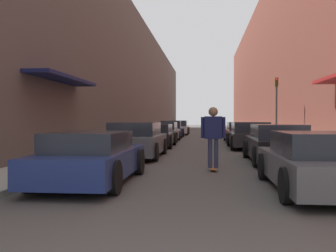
{
  "coord_description": "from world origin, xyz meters",
  "views": [
    {
      "loc": [
        0.19,
        -1.1,
        1.43
      ],
      "look_at": [
        -1.21,
        12.83,
        1.19
      ],
      "focal_mm": 40.0,
      "sensor_mm": 36.0,
      "label": 1
    }
  ],
  "objects_px": {
    "parked_car_left_1": "(136,140)",
    "parked_car_left_4": "(171,129)",
    "parked_car_right_1": "(276,144)",
    "traffic_light": "(276,103)",
    "skateboarder": "(213,131)",
    "parked_car_left_2": "(156,136)",
    "parked_car_left_5": "(179,128)",
    "parked_car_right_0": "(319,162)",
    "parked_car_left_3": "(163,132)",
    "parked_car_right_3": "(241,133)",
    "parked_car_right_2": "(249,136)",
    "parked_car_left_0": "(92,158)"
  },
  "relations": [
    {
      "from": "parked_car_left_3",
      "to": "parked_car_left_2",
      "type": "bearing_deg",
      "value": -87.53
    },
    {
      "from": "parked_car_left_0",
      "to": "parked_car_left_5",
      "type": "relative_size",
      "value": 0.91
    },
    {
      "from": "parked_car_left_4",
      "to": "traffic_light",
      "type": "bearing_deg",
      "value": -56.23
    },
    {
      "from": "parked_car_left_1",
      "to": "skateboarder",
      "type": "distance_m",
      "value": 4.45
    },
    {
      "from": "parked_car_left_2",
      "to": "parked_car_right_1",
      "type": "bearing_deg",
      "value": -53.54
    },
    {
      "from": "parked_car_left_5",
      "to": "parked_car_right_3",
      "type": "relative_size",
      "value": 1.0
    },
    {
      "from": "parked_car_left_2",
      "to": "parked_car_right_3",
      "type": "distance_m",
      "value": 6.67
    },
    {
      "from": "parked_car_right_1",
      "to": "traffic_light",
      "type": "height_order",
      "value": "traffic_light"
    },
    {
      "from": "skateboarder",
      "to": "parked_car_right_2",
      "type": "bearing_deg",
      "value": 76.69
    },
    {
      "from": "parked_car_right_0",
      "to": "parked_car_left_4",
      "type": "bearing_deg",
      "value": 102.81
    },
    {
      "from": "parked_car_left_3",
      "to": "parked_car_left_4",
      "type": "relative_size",
      "value": 0.98
    },
    {
      "from": "parked_car_left_4",
      "to": "parked_car_left_5",
      "type": "bearing_deg",
      "value": 88.13
    },
    {
      "from": "parked_car_left_1",
      "to": "parked_car_right_0",
      "type": "distance_m",
      "value": 7.92
    },
    {
      "from": "parked_car_left_4",
      "to": "parked_car_right_2",
      "type": "height_order",
      "value": "parked_car_left_4"
    },
    {
      "from": "parked_car_left_2",
      "to": "parked_car_right_3",
      "type": "xyz_separation_m",
      "value": [
        4.78,
        4.64,
        0.02
      ]
    },
    {
      "from": "parked_car_right_2",
      "to": "parked_car_left_4",
      "type": "bearing_deg",
      "value": 114.43
    },
    {
      "from": "parked_car_right_3",
      "to": "traffic_light",
      "type": "distance_m",
      "value": 4.58
    },
    {
      "from": "parked_car_left_4",
      "to": "parked_car_right_3",
      "type": "distance_m",
      "value": 7.49
    },
    {
      "from": "parked_car_right_0",
      "to": "parked_car_right_3",
      "type": "relative_size",
      "value": 0.88
    },
    {
      "from": "traffic_light",
      "to": "skateboarder",
      "type": "bearing_deg",
      "value": -110.14
    },
    {
      "from": "parked_car_left_5",
      "to": "parked_car_right_0",
      "type": "relative_size",
      "value": 1.14
    },
    {
      "from": "parked_car_left_2",
      "to": "parked_car_left_3",
      "type": "relative_size",
      "value": 1.11
    },
    {
      "from": "parked_car_left_1",
      "to": "parked_car_right_2",
      "type": "distance_m",
      "value": 6.83
    },
    {
      "from": "parked_car_left_4",
      "to": "parked_car_right_1",
      "type": "relative_size",
      "value": 0.89
    },
    {
      "from": "parked_car_left_2",
      "to": "parked_car_left_5",
      "type": "relative_size",
      "value": 0.95
    },
    {
      "from": "parked_car_left_5",
      "to": "parked_car_right_2",
      "type": "bearing_deg",
      "value": -74.23
    },
    {
      "from": "parked_car_left_0",
      "to": "parked_car_right_2",
      "type": "distance_m",
      "value": 11.64
    },
    {
      "from": "parked_car_right_0",
      "to": "traffic_light",
      "type": "relative_size",
      "value": 1.18
    },
    {
      "from": "parked_car_left_2",
      "to": "skateboarder",
      "type": "height_order",
      "value": "skateboarder"
    },
    {
      "from": "parked_car_right_0",
      "to": "parked_car_left_2",
      "type": "bearing_deg",
      "value": 112.37
    },
    {
      "from": "parked_car_left_2",
      "to": "parked_car_left_5",
      "type": "xyz_separation_m",
      "value": [
        0.01,
        16.15,
        0.06
      ]
    },
    {
      "from": "parked_car_right_1",
      "to": "parked_car_left_5",
      "type": "bearing_deg",
      "value": 102.13
    },
    {
      "from": "parked_car_left_2",
      "to": "parked_car_right_3",
      "type": "height_order",
      "value": "parked_car_right_3"
    },
    {
      "from": "parked_car_left_1",
      "to": "parked_car_left_4",
      "type": "distance_m",
      "value": 15.69
    },
    {
      "from": "traffic_light",
      "to": "parked_car_left_2",
      "type": "bearing_deg",
      "value": -174.14
    },
    {
      "from": "traffic_light",
      "to": "parked_car_right_3",
      "type": "bearing_deg",
      "value": 110.14
    },
    {
      "from": "parked_car_right_3",
      "to": "skateboarder",
      "type": "relative_size",
      "value": 2.65
    },
    {
      "from": "parked_car_left_3",
      "to": "parked_car_right_1",
      "type": "bearing_deg",
      "value": -66.01
    },
    {
      "from": "parked_car_left_2",
      "to": "parked_car_left_4",
      "type": "height_order",
      "value": "parked_car_left_4"
    },
    {
      "from": "parked_car_right_1",
      "to": "parked_car_right_2",
      "type": "bearing_deg",
      "value": 91.71
    },
    {
      "from": "parked_car_left_1",
      "to": "skateboarder",
      "type": "relative_size",
      "value": 2.48
    },
    {
      "from": "parked_car_left_4",
      "to": "parked_car_right_3",
      "type": "xyz_separation_m",
      "value": [
        4.96,
        -5.61,
        -0.04
      ]
    },
    {
      "from": "parked_car_left_3",
      "to": "parked_car_right_0",
      "type": "height_order",
      "value": "parked_car_left_3"
    },
    {
      "from": "parked_car_left_1",
      "to": "parked_car_left_5",
      "type": "distance_m",
      "value": 21.58
    },
    {
      "from": "parked_car_right_2",
      "to": "parked_car_left_1",
      "type": "bearing_deg",
      "value": -134.46
    },
    {
      "from": "parked_car_left_0",
      "to": "parked_car_left_5",
      "type": "distance_m",
      "value": 27.34
    },
    {
      "from": "parked_car_left_4",
      "to": "parked_car_right_2",
      "type": "relative_size",
      "value": 0.93
    },
    {
      "from": "parked_car_left_0",
      "to": "skateboarder",
      "type": "height_order",
      "value": "skateboarder"
    },
    {
      "from": "parked_car_left_3",
      "to": "traffic_light",
      "type": "bearing_deg",
      "value": -33.17
    },
    {
      "from": "parked_car_right_0",
      "to": "parked_car_right_2",
      "type": "bearing_deg",
      "value": 90.4
    }
  ]
}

